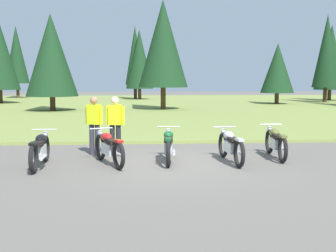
% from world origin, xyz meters
% --- Properties ---
extents(ground_plane, '(140.00, 140.00, 0.00)m').
position_xyz_m(ground_plane, '(0.00, 0.00, 0.00)').
color(ground_plane, '#605B54').
extents(grass_moorland, '(80.00, 44.00, 0.10)m').
position_xyz_m(grass_moorland, '(0.00, 25.32, 0.05)').
color(grass_moorland, olive).
rests_on(grass_moorland, ground).
extents(forest_treeline, '(45.12, 24.71, 8.42)m').
position_xyz_m(forest_treeline, '(1.28, 26.79, 4.33)').
color(forest_treeline, '#47331E').
rests_on(forest_treeline, ground).
extents(motorcycle_black, '(0.62, 2.10, 0.88)m').
position_xyz_m(motorcycle_black, '(-3.19, -0.26, 0.44)').
color(motorcycle_black, black).
rests_on(motorcycle_black, ground).
extents(motorcycle_red, '(0.99, 1.97, 0.88)m').
position_xyz_m(motorcycle_red, '(-1.54, -0.03, 0.44)').
color(motorcycle_red, black).
rests_on(motorcycle_red, ground).
extents(motorcycle_british_green, '(0.62, 2.10, 0.88)m').
position_xyz_m(motorcycle_british_green, '(-0.01, 0.23, 0.44)').
color(motorcycle_british_green, black).
rests_on(motorcycle_british_green, ground).
extents(motorcycle_silver, '(0.62, 2.10, 0.88)m').
position_xyz_m(motorcycle_silver, '(1.60, 0.06, 0.44)').
color(motorcycle_silver, black).
rests_on(motorcycle_silver, ground).
extents(motorcycle_olive, '(0.62, 2.10, 0.88)m').
position_xyz_m(motorcycle_olive, '(2.96, 0.61, 0.44)').
color(motorcycle_olive, black).
rests_on(motorcycle_olive, ground).
extents(rider_near_row_end, '(0.54, 0.29, 1.67)m').
position_xyz_m(rider_near_row_end, '(-1.45, 1.20, 0.95)').
color(rider_near_row_end, black).
rests_on(rider_near_row_end, ground).
extents(rider_with_back_turned, '(0.50, 0.36, 1.67)m').
position_xyz_m(rider_with_back_turned, '(-2.05, 1.36, 0.95)').
color(rider_with_back_turned, '#2D2D38').
rests_on(rider_with_back_turned, ground).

